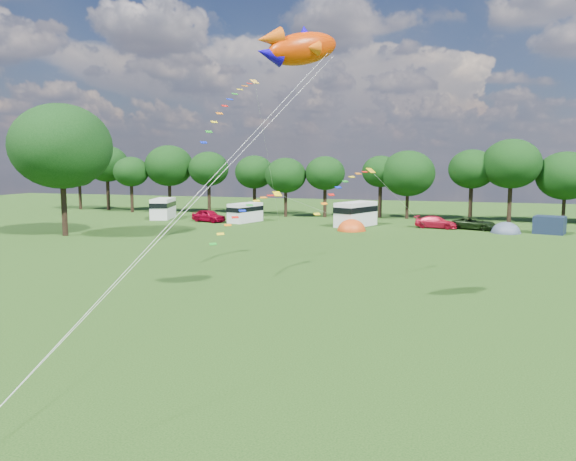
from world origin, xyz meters
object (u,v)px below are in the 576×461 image
(big_tree, at_px, (61,146))
(fish_kite, at_px, (296,48))
(campervan_c, at_px, (356,213))
(campervan_a, at_px, (163,208))
(tent_orange, at_px, (351,230))
(car_a, at_px, (209,216))
(campervan_b, at_px, (245,212))
(car_d, at_px, (475,224))
(tent_greyblue, at_px, (506,233))
(car_c, at_px, (436,222))

(big_tree, bearing_deg, fish_kite, -35.38)
(campervan_c, height_order, fish_kite, fish_kite)
(campervan_a, height_order, campervan_c, campervan_c)
(tent_orange, bearing_deg, big_tree, -154.88)
(car_a, bearing_deg, campervan_c, -69.14)
(campervan_b, bearing_deg, campervan_a, 102.72)
(big_tree, relative_size, campervan_a, 2.26)
(campervan_c, bearing_deg, car_d, -64.38)
(campervan_c, bearing_deg, tent_orange, -153.05)
(big_tree, relative_size, tent_greyblue, 3.91)
(big_tree, distance_m, campervan_c, 32.65)
(car_d, height_order, campervan_a, campervan_a)
(car_c, relative_size, tent_greyblue, 1.34)
(car_c, distance_m, tent_greyblue, 7.61)
(car_c, relative_size, campervan_c, 0.73)
(campervan_c, distance_m, fish_kite, 40.89)
(tent_orange, bearing_deg, car_c, 30.09)
(campervan_a, height_order, fish_kite, fish_kite)
(tent_orange, bearing_deg, campervan_c, 94.39)
(tent_greyblue, height_order, fish_kite, fish_kite)
(campervan_a, xyz_separation_m, campervan_c, (25.97, -1.19, 0.09))
(car_c, distance_m, campervan_b, 23.05)
(car_a, bearing_deg, tent_greyblue, -72.86)
(car_c, height_order, campervan_a, campervan_a)
(campervan_c, xyz_separation_m, fish_kite, (4.23, -39.11, 11.19))
(fish_kite, bearing_deg, car_a, 82.43)
(car_a, bearing_deg, car_c, -68.53)
(car_c, height_order, campervan_b, campervan_b)
(campervan_b, bearing_deg, campervan_c, -74.31)
(big_tree, distance_m, campervan_a, 19.80)
(car_a, height_order, fish_kite, fish_kite)
(tent_orange, xyz_separation_m, tent_greyblue, (15.99, 2.85, 0.00))
(campervan_b, xyz_separation_m, campervan_c, (13.96, -0.31, 0.25))
(car_a, distance_m, car_d, 31.68)
(car_d, bearing_deg, campervan_a, 110.08)
(car_d, xyz_separation_m, fish_kite, (-8.99, -39.81, 12.04))
(campervan_a, bearing_deg, fish_kite, -159.47)
(car_a, relative_size, car_c, 1.03)
(car_a, xyz_separation_m, campervan_b, (4.46, 1.17, 0.49))
(big_tree, relative_size, campervan_b, 2.54)
(big_tree, height_order, fish_kite, fish_kite)
(car_c, xyz_separation_m, car_d, (4.14, -0.01, -0.01))
(fish_kite, bearing_deg, big_tree, 106.42)
(tent_orange, bearing_deg, car_d, 21.41)
(car_d, bearing_deg, car_c, 110.61)
(car_a, distance_m, fish_kite, 46.02)
(car_d, xyz_separation_m, campervan_b, (-27.18, -0.40, 0.60))
(car_c, bearing_deg, car_d, -79.63)
(campervan_c, distance_m, tent_greyblue, 16.46)
(car_d, height_order, campervan_c, campervan_c)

